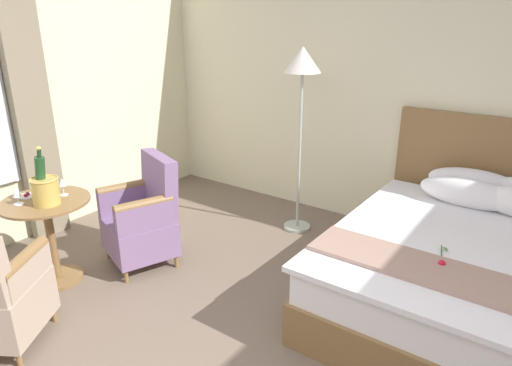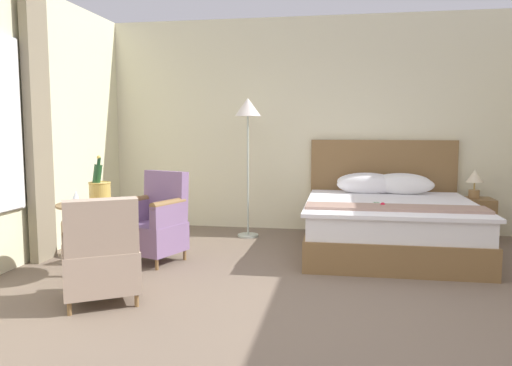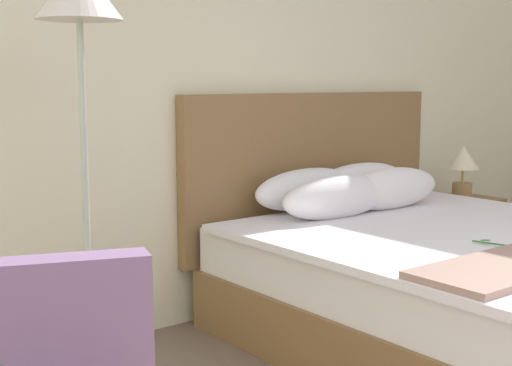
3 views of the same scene
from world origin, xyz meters
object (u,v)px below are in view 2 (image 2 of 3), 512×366
Objects in this scene: nightstand at (473,219)px; wine_glass_near_edge at (76,196)px; bedside_lamp at (475,180)px; wine_glass_near_bucket at (103,191)px; armchair_facing_bed at (100,257)px; snack_plate at (74,202)px; champagne_bucket at (100,190)px; floor_lamp_brass at (248,119)px; side_table_round at (94,231)px; armchair_by_window at (156,223)px; bed at (388,220)px.

nightstand is 4.89m from wine_glass_near_edge.
wine_glass_near_edge is (-4.18, -2.48, 0.03)m from bedside_lamp.
armchair_facing_bed reaches higher than wine_glass_near_bucket.
wine_glass_near_edge reaches higher than snack_plate.
champagne_bucket reaches higher than nightstand.
floor_lamp_brass is 2.04× the size of armchair_facing_bed.
bedside_lamp is 4.77m from armchair_facing_bed.
armchair_facing_bed is (0.39, -0.86, -0.44)m from wine_glass_near_bucket.
bedside_lamp is 0.20× the size of floor_lamp_brass.
armchair_facing_bed is at bearing -59.33° from side_table_round.
bedside_lamp is 4.71m from side_table_round.
armchair_facing_bed is at bearing -140.52° from nightstand.
floor_lamp_brass is 1.98m from armchair_by_window.
floor_lamp_brass is 1.88× the size of armchair_by_window.
side_table_round reaches higher than nightstand.
side_table_round is 0.80× the size of armchair_facing_bed.
armchair_facing_bed is (-2.53, -2.31, 0.04)m from bed.
wine_glass_near_edge is at bearing -109.75° from wine_glass_near_bucket.
champagne_bucket reaches higher than bedside_lamp.
floor_lamp_brass reaches higher than bed.
champagne_bucket is (0.08, -0.02, 0.41)m from side_table_round.
armchair_facing_bed is (0.04, -1.36, -0.03)m from armchair_by_window.
wine_glass_near_bucket is at bearing -153.70° from bed.
side_table_round is 0.41m from wine_glass_near_edge.
armchair_by_window is (0.57, 0.69, -0.32)m from snack_plate.
bedside_lamp is 0.51× the size of side_table_round.
wine_glass_near_bucket is (-0.06, 0.18, -0.03)m from champagne_bucket.
bed is 4.77× the size of champagne_bucket.
nightstand is 0.52m from bedside_lamp.
wine_glass_near_edge reaches higher than nightstand.
side_table_round is at bearing 60.59° from wine_glass_near_edge.
bed is 1.21× the size of floor_lamp_brass.
floor_lamp_brass reaches higher than bedside_lamp.
bed is at bearing 29.58° from champagne_bucket.
armchair_facing_bed is (0.51, -0.54, -0.43)m from wine_glass_near_edge.
champagne_bucket is 3.15× the size of snack_plate.
snack_plate is 0.15× the size of armchair_by_window.
side_table_round is 5.18× the size of wine_glass_near_edge.
snack_plate is at bearing -170.33° from side_table_round.
bed is 15.20× the size of wine_glass_near_bucket.
armchair_facing_bed is at bearing -104.83° from floor_lamp_brass.
floor_lamp_brass is 2.62m from snack_plate.
wine_glass_near_bucket reaches higher than snack_plate.
nightstand is 3.23m from floor_lamp_brass.
nightstand is 0.61× the size of armchair_facing_bed.
snack_plate is at bearing -151.20° from bedside_lamp.
wine_glass_near_edge is at bearing -149.31° from bedside_lamp.
floor_lamp_brass is at bearing 62.86° from champagne_bucket.
snack_plate is 0.95m from armchair_by_window.
floor_lamp_brass is 2.34m from wine_glass_near_bucket.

